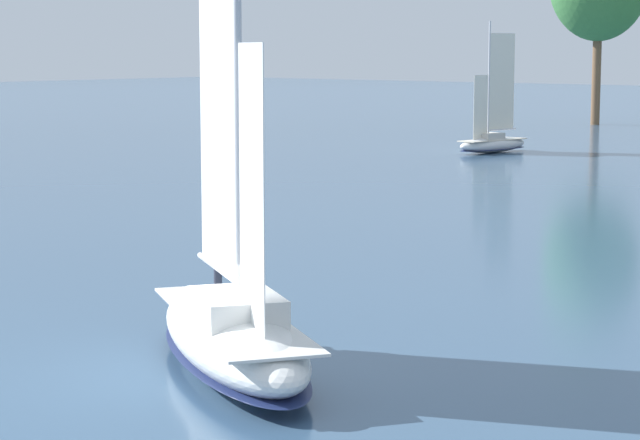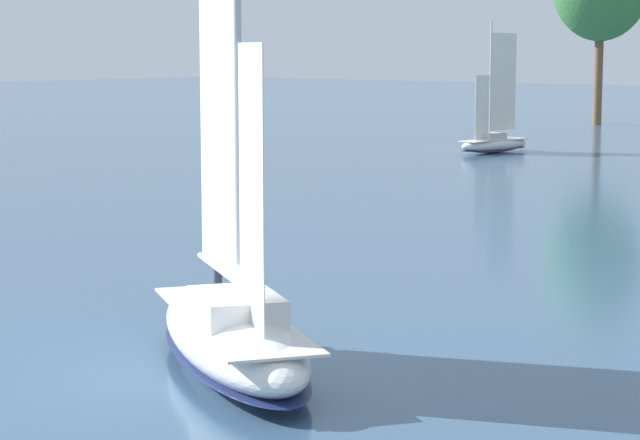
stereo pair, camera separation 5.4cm
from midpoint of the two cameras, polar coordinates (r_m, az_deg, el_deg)
ground_plane at (r=27.79m, az=-4.06°, el=-6.87°), size 400.00×400.00×0.00m
sailboat_main at (r=27.55m, az=-4.08°, el=-4.91°), size 8.73×6.74×12.05m
sailboat_moored_mid_channel at (r=85.52m, az=7.88°, el=3.58°), size 2.68×6.60×8.83m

